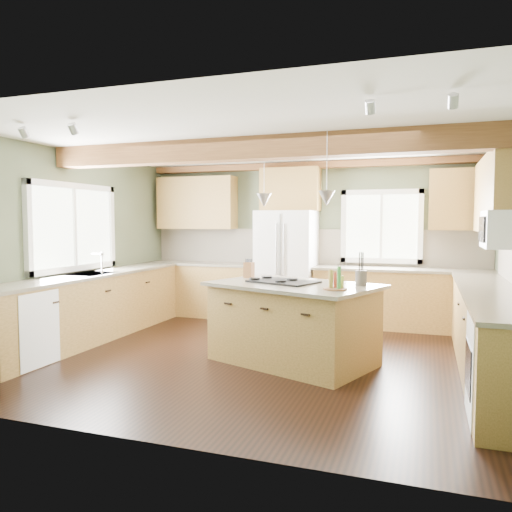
% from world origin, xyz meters
% --- Properties ---
extents(floor, '(5.60, 5.60, 0.00)m').
position_xyz_m(floor, '(0.00, 0.00, 0.00)').
color(floor, black).
rests_on(floor, ground).
extents(ceiling, '(5.60, 5.60, 0.00)m').
position_xyz_m(ceiling, '(0.00, 0.00, 2.60)').
color(ceiling, silver).
rests_on(ceiling, wall_back).
extents(wall_back, '(5.60, 0.00, 5.60)m').
position_xyz_m(wall_back, '(0.00, 2.50, 1.30)').
color(wall_back, '#454F38').
rests_on(wall_back, ground).
extents(wall_left, '(0.00, 5.00, 5.00)m').
position_xyz_m(wall_left, '(-2.80, 0.00, 1.30)').
color(wall_left, '#454F38').
rests_on(wall_left, ground).
extents(ceiling_beam, '(5.55, 0.26, 0.26)m').
position_xyz_m(ceiling_beam, '(0.00, -0.12, 2.47)').
color(ceiling_beam, '#522E17').
rests_on(ceiling_beam, ceiling).
extents(soffit_trim, '(5.55, 0.20, 0.10)m').
position_xyz_m(soffit_trim, '(0.00, 2.40, 2.54)').
color(soffit_trim, '#522E17').
rests_on(soffit_trim, ceiling).
extents(backsplash_back, '(5.58, 0.03, 0.58)m').
position_xyz_m(backsplash_back, '(0.00, 2.48, 1.21)').
color(backsplash_back, brown).
rests_on(backsplash_back, wall_back).
extents(base_cab_back_left, '(2.02, 0.60, 0.88)m').
position_xyz_m(base_cab_back_left, '(-1.79, 2.20, 0.44)').
color(base_cab_back_left, brown).
rests_on(base_cab_back_left, floor).
extents(counter_back_left, '(2.06, 0.64, 0.04)m').
position_xyz_m(counter_back_left, '(-1.79, 2.20, 0.90)').
color(counter_back_left, '#494236').
rests_on(counter_back_left, base_cab_back_left).
extents(base_cab_back_right, '(2.62, 0.60, 0.88)m').
position_xyz_m(base_cab_back_right, '(1.49, 2.20, 0.44)').
color(base_cab_back_right, brown).
rests_on(base_cab_back_right, floor).
extents(counter_back_right, '(2.66, 0.64, 0.04)m').
position_xyz_m(counter_back_right, '(1.49, 2.20, 0.90)').
color(counter_back_right, '#494236').
rests_on(counter_back_right, base_cab_back_right).
extents(base_cab_left, '(0.60, 3.70, 0.88)m').
position_xyz_m(base_cab_left, '(-2.50, 0.05, 0.44)').
color(base_cab_left, brown).
rests_on(base_cab_left, floor).
extents(counter_left, '(0.64, 3.74, 0.04)m').
position_xyz_m(counter_left, '(-2.50, 0.05, 0.90)').
color(counter_left, '#494236').
rests_on(counter_left, base_cab_left).
extents(base_cab_right, '(0.60, 3.70, 0.88)m').
position_xyz_m(base_cab_right, '(2.50, 0.05, 0.44)').
color(base_cab_right, brown).
rests_on(base_cab_right, floor).
extents(counter_right, '(0.64, 3.74, 0.04)m').
position_xyz_m(counter_right, '(2.50, 0.05, 0.90)').
color(counter_right, '#494236').
rests_on(counter_right, base_cab_right).
extents(upper_cab_back_left, '(1.40, 0.35, 0.90)m').
position_xyz_m(upper_cab_back_left, '(-1.99, 2.33, 1.95)').
color(upper_cab_back_left, brown).
rests_on(upper_cab_back_left, wall_back).
extents(upper_cab_over_fridge, '(0.96, 0.35, 0.70)m').
position_xyz_m(upper_cab_over_fridge, '(-0.30, 2.33, 2.15)').
color(upper_cab_over_fridge, brown).
rests_on(upper_cab_over_fridge, wall_back).
extents(upper_cab_right, '(0.35, 2.20, 0.90)m').
position_xyz_m(upper_cab_right, '(2.62, 0.90, 1.95)').
color(upper_cab_right, brown).
rests_on(upper_cab_right, wall_right).
extents(upper_cab_back_corner, '(0.90, 0.35, 0.90)m').
position_xyz_m(upper_cab_back_corner, '(2.30, 2.33, 1.95)').
color(upper_cab_back_corner, brown).
rests_on(upper_cab_back_corner, wall_back).
extents(window_left, '(0.04, 1.60, 1.05)m').
position_xyz_m(window_left, '(-2.78, 0.05, 1.55)').
color(window_left, white).
rests_on(window_left, wall_left).
extents(window_back, '(1.10, 0.04, 1.00)m').
position_xyz_m(window_back, '(1.15, 2.48, 1.55)').
color(window_back, white).
rests_on(window_back, wall_back).
extents(sink, '(0.50, 0.65, 0.03)m').
position_xyz_m(sink, '(-2.50, 0.05, 0.91)').
color(sink, '#262628').
rests_on(sink, counter_left).
extents(faucet, '(0.02, 0.02, 0.28)m').
position_xyz_m(faucet, '(-2.32, 0.05, 1.05)').
color(faucet, '#B2B2B7').
rests_on(faucet, sink).
extents(dishwasher, '(0.60, 0.60, 0.84)m').
position_xyz_m(dishwasher, '(-2.49, -1.25, 0.43)').
color(dishwasher, white).
rests_on(dishwasher, floor).
extents(oven, '(0.60, 0.72, 0.84)m').
position_xyz_m(oven, '(2.49, -1.25, 0.43)').
color(oven, white).
rests_on(oven, floor).
extents(microwave, '(0.40, 0.70, 0.38)m').
position_xyz_m(microwave, '(2.58, -0.05, 1.55)').
color(microwave, white).
rests_on(microwave, wall_right).
extents(pendant_left, '(0.18, 0.18, 0.16)m').
position_xyz_m(pendant_left, '(-0.00, 0.03, 1.88)').
color(pendant_left, '#B2B2B7').
rests_on(pendant_left, ceiling).
extents(pendant_right, '(0.18, 0.18, 0.16)m').
position_xyz_m(pendant_right, '(0.80, -0.27, 1.88)').
color(pendant_right, '#B2B2B7').
rests_on(pendant_right, ceiling).
extents(refrigerator, '(0.90, 0.74, 1.80)m').
position_xyz_m(refrigerator, '(-0.30, 2.12, 0.90)').
color(refrigerator, white).
rests_on(refrigerator, floor).
extents(island, '(1.99, 1.60, 0.88)m').
position_xyz_m(island, '(0.40, -0.12, 0.44)').
color(island, olive).
rests_on(island, floor).
extents(island_top, '(2.14, 1.74, 0.04)m').
position_xyz_m(island_top, '(0.40, -0.12, 0.90)').
color(island_top, '#494236').
rests_on(island_top, island).
extents(cooktop, '(0.88, 0.73, 0.02)m').
position_xyz_m(cooktop, '(0.27, -0.07, 0.93)').
color(cooktop, black).
rests_on(cooktop, island_top).
extents(knife_block, '(0.13, 0.11, 0.20)m').
position_xyz_m(knife_block, '(-0.28, 0.26, 1.02)').
color(knife_block, brown).
rests_on(knife_block, island_top).
extents(utensil_crock, '(0.16, 0.16, 0.17)m').
position_xyz_m(utensil_crock, '(1.16, -0.04, 1.00)').
color(utensil_crock, '#3D3430').
rests_on(utensil_crock, island_top).
extents(bottle_tray, '(0.28, 0.28, 0.23)m').
position_xyz_m(bottle_tray, '(0.94, -0.48, 1.04)').
color(bottle_tray, brown).
rests_on(bottle_tray, island_top).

